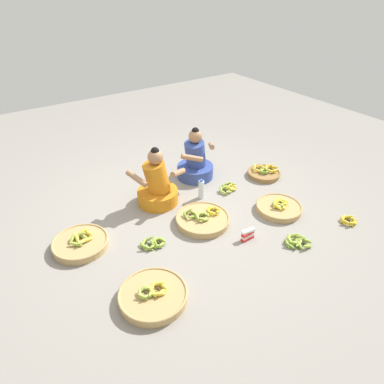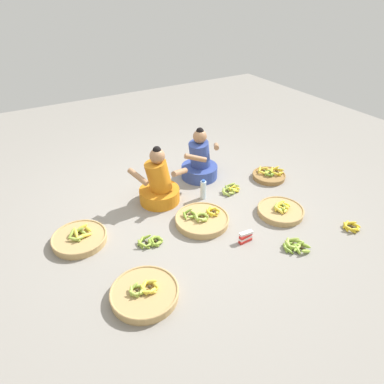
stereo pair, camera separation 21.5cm
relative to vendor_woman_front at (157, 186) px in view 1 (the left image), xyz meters
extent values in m
plane|color=gray|center=(0.19, -0.30, -0.25)|extent=(10.00, 10.00, 0.00)
cylinder|color=orange|center=(0.00, 0.00, -0.16)|extent=(0.52, 0.52, 0.18)
cylinder|color=orange|center=(0.00, 0.00, 0.13)|extent=(0.41, 0.37, 0.43)
sphere|color=#9E704C|center=(0.00, 0.00, 0.40)|extent=(0.19, 0.19, 0.19)
sphere|color=black|center=(0.00, 0.00, 0.48)|extent=(0.10, 0.10, 0.10)
cylinder|color=#9E704C|center=(-0.27, -0.01, 0.20)|extent=(0.18, 0.31, 0.16)
cylinder|color=#9E704C|center=(0.21, -0.17, 0.20)|extent=(0.30, 0.22, 0.16)
cylinder|color=#334793|center=(0.77, 0.27, -0.16)|extent=(0.52, 0.52, 0.18)
cylinder|color=#334793|center=(0.77, 0.27, 0.12)|extent=(0.41, 0.38, 0.41)
sphere|color=#9E704C|center=(0.77, 0.27, 0.39)|extent=(0.19, 0.19, 0.19)
sphere|color=black|center=(0.77, 0.27, 0.46)|extent=(0.10, 0.10, 0.10)
cylinder|color=#9E704C|center=(0.59, 0.08, 0.19)|extent=(0.31, 0.17, 0.16)
cylinder|color=#9E704C|center=(1.03, 0.24, 0.19)|extent=(0.23, 0.30, 0.16)
cylinder|color=tan|center=(-0.81, -1.35, -0.21)|extent=(0.62, 0.62, 0.08)
torus|color=tan|center=(-0.81, -1.35, -0.17)|extent=(0.64, 0.64, 0.02)
ellipsoid|color=yellow|center=(-0.70, -1.35, -0.14)|extent=(0.04, 0.13, 0.07)
ellipsoid|color=yellow|center=(-0.73, -1.31, -0.14)|extent=(0.13, 0.11, 0.08)
ellipsoid|color=yellow|center=(-0.80, -1.31, -0.14)|extent=(0.12, 0.11, 0.06)
ellipsoid|color=yellow|center=(-0.82, -1.35, -0.14)|extent=(0.04, 0.13, 0.06)
ellipsoid|color=yellow|center=(-0.78, -1.40, -0.14)|extent=(0.13, 0.08, 0.06)
ellipsoid|color=yellow|center=(-0.74, -1.40, -0.14)|extent=(0.13, 0.08, 0.07)
sphere|color=#382D19|center=(-0.76, -1.35, -0.14)|extent=(0.03, 0.03, 0.03)
ellipsoid|color=#9EB747|center=(-0.82, -1.33, -0.15)|extent=(0.04, 0.12, 0.05)
ellipsoid|color=#9EB747|center=(-0.85, -1.28, -0.15)|extent=(0.11, 0.08, 0.05)
ellipsoid|color=#9EB747|center=(-0.88, -1.28, -0.14)|extent=(0.12, 0.05, 0.07)
ellipsoid|color=#9EB747|center=(-0.92, -1.31, -0.14)|extent=(0.07, 0.12, 0.06)
ellipsoid|color=#9EB747|center=(-0.91, -1.35, -0.14)|extent=(0.09, 0.11, 0.07)
ellipsoid|color=#9EB747|center=(-0.87, -1.38, -0.14)|extent=(0.11, 0.03, 0.07)
ellipsoid|color=#9EB747|center=(-0.84, -1.36, -0.14)|extent=(0.10, 0.10, 0.07)
sphere|color=#382D19|center=(-0.87, -1.33, -0.14)|extent=(0.03, 0.03, 0.03)
cylinder|color=tan|center=(1.16, -1.01, -0.21)|extent=(0.56, 0.56, 0.07)
torus|color=tan|center=(1.16, -1.01, -0.18)|extent=(0.57, 0.57, 0.02)
ellipsoid|color=yellow|center=(1.26, -1.01, -0.15)|extent=(0.06, 0.13, 0.07)
ellipsoid|color=yellow|center=(1.21, -0.95, -0.15)|extent=(0.13, 0.05, 0.08)
ellipsoid|color=yellow|center=(1.16, -0.97, -0.15)|extent=(0.10, 0.13, 0.06)
ellipsoid|color=yellow|center=(1.16, -1.03, -0.15)|extent=(0.10, 0.13, 0.07)
ellipsoid|color=yellow|center=(1.23, -1.05, -0.15)|extent=(0.13, 0.09, 0.08)
sphere|color=#382D19|center=(1.20, -1.00, -0.15)|extent=(0.03, 0.03, 0.03)
ellipsoid|color=#9EB747|center=(1.21, -0.99, -0.15)|extent=(0.05, 0.13, 0.07)
ellipsoid|color=#9EB747|center=(1.18, -0.96, -0.16)|extent=(0.13, 0.09, 0.06)
ellipsoid|color=#9EB747|center=(1.13, -0.96, -0.15)|extent=(0.13, 0.09, 0.07)
ellipsoid|color=#9EB747|center=(1.10, -1.00, -0.16)|extent=(0.04, 0.12, 0.06)
ellipsoid|color=#9EB747|center=(1.12, -1.04, -0.16)|extent=(0.12, 0.10, 0.06)
ellipsoid|color=#9EB747|center=(1.18, -1.05, -0.15)|extent=(0.12, 0.09, 0.07)
sphere|color=#382D19|center=(1.15, -1.00, -0.15)|extent=(0.03, 0.03, 0.03)
ellipsoid|color=yellow|center=(1.21, -1.04, -0.15)|extent=(0.06, 0.14, 0.08)
ellipsoid|color=yellow|center=(1.16, -0.97, -0.15)|extent=(0.14, 0.05, 0.09)
ellipsoid|color=yellow|center=(1.11, -0.99, -0.16)|extent=(0.13, 0.12, 0.06)
ellipsoid|color=yellow|center=(1.09, -1.05, -0.15)|extent=(0.08, 0.14, 0.09)
ellipsoid|color=yellow|center=(1.17, -1.09, -0.16)|extent=(0.14, 0.09, 0.06)
sphere|color=#382D19|center=(1.15, -1.03, -0.15)|extent=(0.03, 0.03, 0.03)
cylinder|color=tan|center=(-1.12, -0.28, -0.21)|extent=(0.59, 0.59, 0.08)
torus|color=tan|center=(-1.12, -0.28, -0.17)|extent=(0.60, 0.60, 0.02)
ellipsoid|color=yellow|center=(-1.00, -0.25, -0.14)|extent=(0.07, 0.16, 0.08)
ellipsoid|color=yellow|center=(-1.06, -0.19, -0.13)|extent=(0.16, 0.05, 0.09)
ellipsoid|color=yellow|center=(-1.14, -0.25, -0.13)|extent=(0.05, 0.16, 0.10)
ellipsoid|color=yellow|center=(-1.06, -0.33, -0.14)|extent=(0.16, 0.06, 0.07)
sphere|color=#382D19|center=(-1.07, -0.26, -0.14)|extent=(0.04, 0.04, 0.04)
ellipsoid|color=#9EB747|center=(-1.07, -0.26, -0.14)|extent=(0.07, 0.16, 0.07)
ellipsoid|color=#9EB747|center=(-1.11, -0.22, -0.14)|extent=(0.16, 0.09, 0.09)
ellipsoid|color=#9EB747|center=(-1.18, -0.23, -0.13)|extent=(0.14, 0.13, 0.10)
ellipsoid|color=#9EB747|center=(-1.18, -0.33, -0.15)|extent=(0.14, 0.13, 0.06)
ellipsoid|color=#9EB747|center=(-1.11, -0.34, -0.14)|extent=(0.16, 0.10, 0.08)
sphere|color=#382D19|center=(-1.13, -0.28, -0.14)|extent=(0.03, 0.03, 0.03)
cylinder|color=tan|center=(0.22, -0.68, -0.21)|extent=(0.63, 0.63, 0.08)
torus|color=tan|center=(0.22, -0.68, -0.17)|extent=(0.64, 0.64, 0.02)
ellipsoid|color=yellow|center=(0.45, -0.68, -0.14)|extent=(0.05, 0.13, 0.08)
ellipsoid|color=yellow|center=(0.40, -0.61, -0.15)|extent=(0.13, 0.07, 0.05)
ellipsoid|color=yellow|center=(0.36, -0.62, -0.14)|extent=(0.13, 0.10, 0.08)
ellipsoid|color=yellow|center=(0.33, -0.67, -0.15)|extent=(0.04, 0.13, 0.07)
ellipsoid|color=yellow|center=(0.35, -0.71, -0.14)|extent=(0.12, 0.10, 0.08)
ellipsoid|color=yellow|center=(0.43, -0.71, -0.14)|extent=(0.12, 0.11, 0.08)
sphere|color=#382D19|center=(0.39, -0.67, -0.15)|extent=(0.03, 0.03, 0.03)
ellipsoid|color=olive|center=(0.17, -0.57, -0.15)|extent=(0.04, 0.13, 0.05)
ellipsoid|color=olive|center=(0.12, -0.52, -0.14)|extent=(0.13, 0.05, 0.08)
ellipsoid|color=olive|center=(0.06, -0.56, -0.15)|extent=(0.06, 0.13, 0.06)
ellipsoid|color=olive|center=(0.11, -0.63, -0.14)|extent=(0.13, 0.04, 0.07)
sphere|color=#382D19|center=(0.11, -0.57, -0.15)|extent=(0.03, 0.03, 0.03)
ellipsoid|color=#9EB747|center=(0.27, -0.69, -0.14)|extent=(0.05, 0.14, 0.08)
ellipsoid|color=#9EB747|center=(0.24, -0.64, -0.15)|extent=(0.13, 0.10, 0.06)
ellipsoid|color=#9EB747|center=(0.19, -0.63, -0.15)|extent=(0.14, 0.08, 0.07)
ellipsoid|color=#9EB747|center=(0.15, -0.68, -0.14)|extent=(0.06, 0.14, 0.08)
ellipsoid|color=#9EB747|center=(0.19, -0.75, -0.14)|extent=(0.14, 0.08, 0.08)
ellipsoid|color=#9EB747|center=(0.23, -0.74, -0.15)|extent=(0.14, 0.09, 0.06)
sphere|color=#382D19|center=(0.21, -0.69, -0.14)|extent=(0.03, 0.03, 0.03)
cylinder|color=olive|center=(1.62, -0.27, -0.22)|extent=(0.46, 0.46, 0.06)
torus|color=olive|center=(1.62, -0.27, -0.19)|extent=(0.48, 0.48, 0.02)
ellipsoid|color=yellow|center=(1.81, -0.29, -0.16)|extent=(0.06, 0.16, 0.09)
ellipsoid|color=yellow|center=(1.76, -0.23, -0.15)|extent=(0.16, 0.07, 0.09)
ellipsoid|color=yellow|center=(1.69, -0.25, -0.16)|extent=(0.14, 0.14, 0.08)
ellipsoid|color=yellow|center=(1.69, -0.35, -0.16)|extent=(0.14, 0.14, 0.08)
ellipsoid|color=yellow|center=(1.76, -0.36, -0.16)|extent=(0.16, 0.08, 0.08)
sphere|color=#382D19|center=(1.74, -0.30, -0.16)|extent=(0.03, 0.03, 0.03)
ellipsoid|color=yellow|center=(1.67, -0.20, -0.16)|extent=(0.06, 0.16, 0.08)
ellipsoid|color=yellow|center=(1.64, -0.13, -0.16)|extent=(0.15, 0.11, 0.07)
ellipsoid|color=yellow|center=(1.56, -0.14, -0.16)|extent=(0.13, 0.12, 0.09)
ellipsoid|color=yellow|center=(1.55, -0.23, -0.16)|extent=(0.12, 0.14, 0.07)
ellipsoid|color=yellow|center=(1.62, -0.25, -0.16)|extent=(0.16, 0.07, 0.07)
sphere|color=#382D19|center=(1.60, -0.19, -0.16)|extent=(0.03, 0.03, 0.03)
ellipsoid|color=olive|center=(1.66, -0.28, -0.17)|extent=(0.04, 0.12, 0.06)
ellipsoid|color=olive|center=(1.63, -0.23, -0.16)|extent=(0.12, 0.07, 0.08)
ellipsoid|color=olive|center=(1.57, -0.25, -0.16)|extent=(0.10, 0.12, 0.06)
ellipsoid|color=olive|center=(1.58, -0.32, -0.16)|extent=(0.11, 0.10, 0.06)
ellipsoid|color=olive|center=(1.63, -0.33, -0.16)|extent=(0.12, 0.07, 0.07)
sphere|color=#382D19|center=(1.61, -0.28, -0.16)|extent=(0.03, 0.03, 0.03)
ellipsoid|color=#8CAD38|center=(-0.35, -0.71, -0.22)|extent=(0.06, 0.14, 0.07)
ellipsoid|color=#8CAD38|center=(-0.39, -0.67, -0.22)|extent=(0.14, 0.07, 0.06)
ellipsoid|color=#8CAD38|center=(-0.43, -0.67, -0.22)|extent=(0.14, 0.09, 0.06)
ellipsoid|color=#8CAD38|center=(-0.46, -0.72, -0.22)|extent=(0.04, 0.13, 0.06)
ellipsoid|color=#8CAD38|center=(-0.44, -0.76, -0.22)|extent=(0.13, 0.11, 0.08)
ellipsoid|color=#8CAD38|center=(-0.38, -0.77, -0.22)|extent=(0.13, 0.09, 0.07)
sphere|color=#382D19|center=(-0.41, -0.72, -0.22)|extent=(0.03, 0.03, 0.03)
ellipsoid|color=#8CAD38|center=(-0.44, -0.70, -0.22)|extent=(0.06, 0.15, 0.09)
ellipsoid|color=#8CAD38|center=(-0.48, -0.62, -0.21)|extent=(0.15, 0.07, 0.09)
ellipsoid|color=#8CAD38|center=(-0.54, -0.63, -0.22)|extent=(0.14, 0.12, 0.06)
ellipsoid|color=#8CAD38|center=(-0.57, -0.68, -0.23)|extent=(0.04, 0.15, 0.06)
ellipsoid|color=#8CAD38|center=(-0.55, -0.73, -0.21)|extent=(0.13, 0.12, 0.09)
ellipsoid|color=#8CAD38|center=(-0.47, -0.74, -0.22)|extent=(0.15, 0.09, 0.08)
sphere|color=#382D19|center=(-0.50, -0.68, -0.22)|extent=(0.03, 0.03, 0.03)
ellipsoid|color=#8CAD38|center=(0.96, -1.62, -0.22)|extent=(0.07, 0.14, 0.07)
ellipsoid|color=#8CAD38|center=(0.91, -1.57, -0.22)|extent=(0.14, 0.07, 0.08)
ellipsoid|color=#8CAD38|center=(0.84, -1.61, -0.22)|extent=(0.07, 0.14, 0.07)
ellipsoid|color=#8CAD38|center=(0.89, -1.69, -0.21)|extent=(0.14, 0.06, 0.09)
sphere|color=#382D19|center=(0.90, -1.63, -0.22)|extent=(0.04, 0.04, 0.04)
ellipsoid|color=olive|center=(0.87, -1.54, -0.22)|extent=(0.06, 0.14, 0.08)
ellipsoid|color=olive|center=(0.83, -1.50, -0.23)|extent=(0.14, 0.07, 0.05)
ellipsoid|color=olive|center=(0.75, -1.53, -0.22)|extent=(0.08, 0.14, 0.06)
ellipsoid|color=olive|center=(0.75, -1.58, -0.22)|extent=(0.08, 0.14, 0.07)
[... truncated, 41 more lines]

